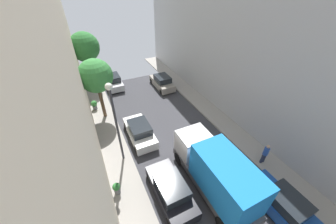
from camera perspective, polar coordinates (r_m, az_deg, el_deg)
ground at (r=14.50m, az=8.18°, el=-15.65°), size 32.00×32.00×0.00m
sidewalk_left at (r=13.32m, az=-11.85°, el=-22.62°), size 2.00×44.00×0.15m
sidewalk_right at (r=17.02m, az=22.72°, el=-8.72°), size 2.00×44.00×0.15m
building_right at (r=16.54m, az=39.92°, el=17.84°), size 6.00×44.00×16.57m
parked_car_left_2 at (r=12.37m, az=0.85°, el=-22.73°), size 1.78×4.20×1.57m
parked_car_left_3 at (r=15.99m, az=-8.63°, el=-5.87°), size 1.78×4.20×1.57m
parked_car_left_4 at (r=24.48m, az=-16.36°, el=8.97°), size 1.78×4.20×1.57m
parked_car_right_1 at (r=13.62m, az=31.68°, el=-22.95°), size 1.78×4.20×1.57m
parked_car_right_2 at (r=23.33m, az=-1.79°, el=9.09°), size 1.78×4.20×1.57m
delivery_truck at (r=12.14m, az=14.46°, el=-17.19°), size 2.26×6.60×3.38m
pedestrian at (r=15.31m, az=27.54°, el=-11.11°), size 0.40×0.36×1.72m
street_tree_0 at (r=24.05m, az=-24.09°, el=17.59°), size 3.26×3.26×6.36m
street_tree_2 at (r=17.39m, az=-21.21°, el=10.14°), size 2.93×2.93×5.72m
potted_plant_1 at (r=27.70m, az=-23.84°, el=10.57°), size 0.68×0.68×1.03m
potted_plant_2 at (r=20.52m, az=-21.58°, el=2.13°), size 0.61×0.61×0.96m
potted_plant_3 at (r=12.94m, az=-15.39°, el=-21.46°), size 0.48×0.48×0.87m
lamp_post at (r=12.24m, az=-15.98°, el=-0.87°), size 0.44×0.44×6.30m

